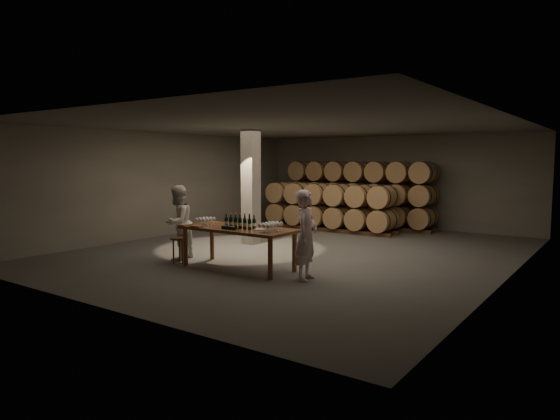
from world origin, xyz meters
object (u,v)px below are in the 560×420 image
Objects in this scene: tasting_table at (238,232)px; stool at (178,242)px; bottle_cluster at (240,223)px; plate at (259,229)px; person_woman at (178,223)px; person_man at (306,235)px; notebook_near at (197,226)px.

tasting_table reaches higher than stool.
tasting_table is 3.57× the size of bottle_cluster.
plate is 0.15× the size of person_woman.
tasting_table is 1.46× the size of person_man.
plate is at bearing -0.17° from tasting_table.
notebook_near is 0.14× the size of person_man.
person_man reaches higher than person_woman.
person_woman is at bearing 79.24° from person_man.
person_man reaches higher than stool.
stool is at bearing -166.12° from tasting_table.
stool is (-2.06, -0.36, -0.42)m from plate.
bottle_cluster is 0.98m from notebook_near.
bottle_cluster is 1.23× the size of stool.
tasting_table is at bearing 157.36° from bottle_cluster.
tasting_table is 10.14× the size of plate.
tasting_table is 0.23m from bottle_cluster.
plate is 1.06× the size of notebook_near.
plate is at bearing 9.35° from notebook_near.
plate reaches higher than tasting_table.
person_man is at bearing -0.46° from tasting_table.
person_man is (3.23, 0.35, 0.40)m from stool.
person_man is (1.67, 0.02, -0.12)m from bottle_cluster.
notebook_near is 0.41× the size of stool.
plate is 0.43× the size of stool.
bottle_cluster is 2.84× the size of plate.
person_man is at bearing 6.21° from stool.
person_woman is at bearing -179.81° from bottle_cluster.
notebook_near reaches higher than tasting_table.
notebook_near is (-0.89, -0.41, -0.10)m from bottle_cluster.
plate reaches higher than stool.
bottle_cluster is at bearing -22.64° from tasting_table.
plate is 2.14m from stool.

